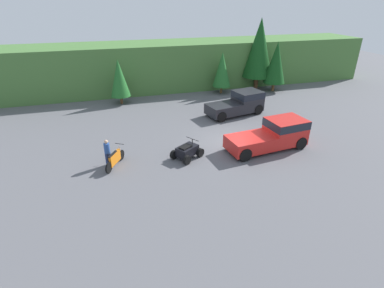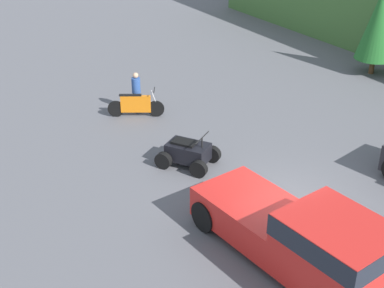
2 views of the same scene
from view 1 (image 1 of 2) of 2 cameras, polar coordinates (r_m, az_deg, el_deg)
ground_plane at (r=21.49m, az=7.92°, el=0.08°), size 80.00×80.00×0.00m
hillside_backdrop at (r=35.19m, az=-2.50°, el=14.90°), size 44.00×6.00×4.92m
tree_left at (r=29.63m, az=-13.70°, el=12.10°), size 1.87×1.87×4.24m
tree_mid_left at (r=32.40m, az=5.74°, el=13.93°), size 1.89×1.89×4.30m
tree_mid_right at (r=34.58m, az=12.68°, el=17.40°), size 3.30×3.30×7.50m
tree_right at (r=34.12m, az=15.69°, el=14.69°), size 2.30×2.30×5.24m
pickup_truck_red at (r=21.06m, az=15.35°, el=1.88°), size 5.73×2.67×1.95m
pickup_truck_second at (r=26.86m, az=9.07°, el=7.79°), size 5.32×3.02×1.95m
dirt_bike at (r=18.90m, az=-14.45°, el=-2.77°), size 1.28×2.03×1.17m
quad_atv at (r=19.25m, az=-0.93°, el=-1.40°), size 2.31×2.16×1.17m
rider_person at (r=18.90m, az=-15.81°, el=-1.41°), size 0.45×0.45×1.71m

